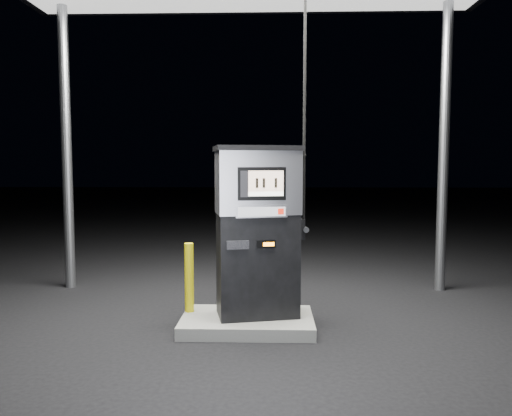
{
  "coord_description": "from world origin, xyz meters",
  "views": [
    {
      "loc": [
        0.28,
        -5.96,
        1.99
      ],
      "look_at": [
        0.11,
        0.0,
        1.48
      ],
      "focal_mm": 35.0,
      "sensor_mm": 36.0,
      "label": 1
    }
  ],
  "objects": [
    {
      "name": "fuel_dispenser",
      "position": [
        0.13,
        0.06,
        1.21
      ],
      "size": [
        1.19,
        0.81,
        4.29
      ],
      "rotation": [
        0.0,
        0.0,
        0.21
      ],
      "color": "black",
      "rests_on": "pump_island"
    },
    {
      "name": "pump_island",
      "position": [
        0.0,
        0.0,
        0.07
      ],
      "size": [
        1.6,
        1.0,
        0.15
      ],
      "primitive_type": "cube",
      "color": "#5F5F5B",
      "rests_on": "ground"
    },
    {
      "name": "ground",
      "position": [
        0.0,
        0.0,
        0.0
      ],
      "size": [
        80.0,
        80.0,
        0.0
      ],
      "primitive_type": "plane",
      "color": "black",
      "rests_on": "ground"
    },
    {
      "name": "bollard_right",
      "position": [
        0.55,
        0.14,
        0.62
      ],
      "size": [
        0.15,
        0.15,
        0.93
      ],
      "primitive_type": "cylinder",
      "rotation": [
        0.0,
        0.0,
        0.21
      ],
      "color": "#D5C50B",
      "rests_on": "pump_island"
    },
    {
      "name": "bollard_left",
      "position": [
        -0.74,
        0.18,
        0.58
      ],
      "size": [
        0.15,
        0.15,
        0.87
      ],
      "primitive_type": "cylinder",
      "rotation": [
        0.0,
        0.0,
        -0.42
      ],
      "color": "#D5C50B",
      "rests_on": "pump_island"
    }
  ]
}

